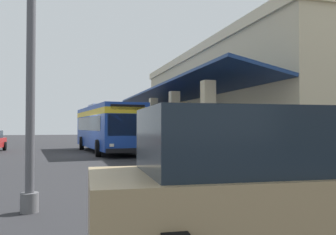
# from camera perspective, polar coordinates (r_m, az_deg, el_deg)

# --- Properties ---
(ground) EXTENTS (120.00, 120.00, 0.00)m
(ground) POSITION_cam_1_polar(r_m,az_deg,el_deg) (24.75, 6.35, -5.49)
(ground) COLOR #262628
(curb_strip) EXTENTS (31.27, 0.50, 0.12)m
(curb_strip) POSITION_cam_1_polar(r_m,az_deg,el_deg) (26.44, -2.61, -5.11)
(curb_strip) COLOR #9E998E
(curb_strip) RESTS_ON ground
(plaza_building) EXTENTS (26.36, 16.61, 7.56)m
(plaza_building) POSITION_cam_1_polar(r_m,az_deg,el_deg) (30.19, 15.48, 2.47)
(plaza_building) COLOR #C6B793
(plaza_building) RESTS_ON ground
(transit_bus) EXTENTS (11.39, 3.58, 3.34)m
(transit_bus) POSITION_cam_1_polar(r_m,az_deg,el_deg) (25.31, -9.59, -1.19)
(transit_bus) COLOR #193D9E
(transit_bus) RESTS_ON ground
(parked_suv_tan) EXTENTS (2.89, 4.90, 1.97)m
(parked_suv_tan) POSITION_cam_1_polar(r_m,az_deg,el_deg) (4.95, 16.65, -9.75)
(parked_suv_tan) COLOR #9E845B
(parked_suv_tan) RESTS_ON ground
(pedestrian) EXTENTS (0.40, 0.64, 1.61)m
(pedestrian) POSITION_cam_1_polar(r_m,az_deg,el_deg) (14.75, 1.83, -4.74)
(pedestrian) COLOR #726651
(pedestrian) RESTS_ON ground
(potted_palm) EXTENTS (1.86, 1.62, 3.06)m
(potted_palm) POSITION_cam_1_polar(r_m,az_deg,el_deg) (31.57, -2.59, -3.39)
(potted_palm) COLOR gray
(potted_palm) RESTS_ON ground
(lot_light_pole) EXTENTS (0.60, 0.60, 7.33)m
(lot_light_pole) POSITION_cam_1_polar(r_m,az_deg,el_deg) (8.19, -20.70, 14.19)
(lot_light_pole) COLOR #59595B
(lot_light_pole) RESTS_ON ground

